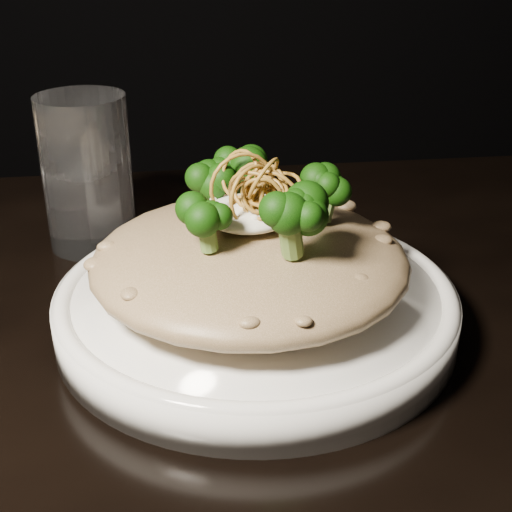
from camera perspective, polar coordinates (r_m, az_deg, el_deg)
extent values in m
cube|color=black|center=(0.48, -0.16, -10.98)|extent=(1.10, 0.80, 0.04)
cylinder|color=white|center=(0.51, 0.00, -4.08)|extent=(0.28, 0.28, 0.03)
ellipsoid|color=brown|center=(0.49, -0.51, -0.32)|extent=(0.22, 0.22, 0.05)
ellipsoid|color=white|center=(0.48, -0.67, 3.46)|extent=(0.06, 0.06, 0.02)
cylinder|color=white|center=(0.63, -13.35, 6.48)|extent=(0.08, 0.08, 0.13)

